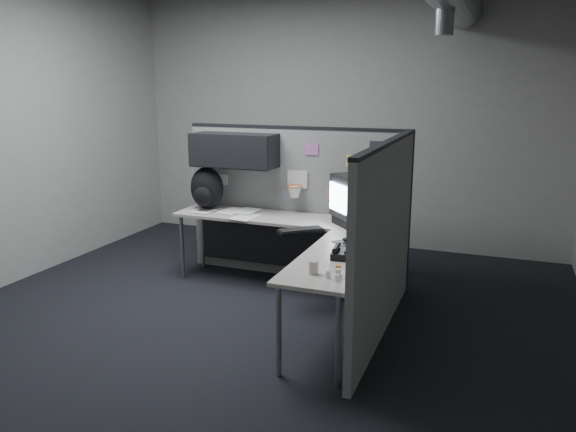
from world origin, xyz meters
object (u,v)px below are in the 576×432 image
at_px(monitor, 359,199).
at_px(backpack, 207,189).
at_px(desk, 296,237).
at_px(phone, 344,254).
at_px(keyboard, 301,231).

height_order(monitor, backpack, monitor).
xyz_separation_m(desk, backpack, (-1.15, 0.32, 0.34)).
height_order(phone, backpack, backpack).
relative_size(monitor, keyboard, 1.44).
bearing_deg(phone, monitor, 102.25).
xyz_separation_m(monitor, backpack, (-1.70, 0.07, -0.03)).
bearing_deg(monitor, desk, -154.02).
height_order(keyboard, backpack, backpack).
height_order(desk, keyboard, keyboard).
distance_m(keyboard, phone, 0.83).
bearing_deg(backpack, keyboard, -14.38).
relative_size(keyboard, phone, 1.88).
bearing_deg(desk, backpack, 164.51).
xyz_separation_m(desk, keyboard, (0.13, -0.22, 0.13)).
xyz_separation_m(keyboard, phone, (0.57, -0.60, 0.02)).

